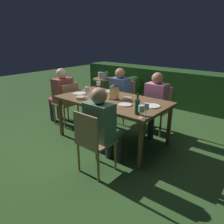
# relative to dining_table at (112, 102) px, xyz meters

# --- Properties ---
(ground_plane) EXTENTS (16.00, 16.00, 0.00)m
(ground_plane) POSITION_rel_dining_table_xyz_m (0.00, 0.00, -0.70)
(ground_plane) COLOR #2D5123
(dining_table) EXTENTS (1.84, 1.00, 0.76)m
(dining_table) POSITION_rel_dining_table_xyz_m (0.00, 0.00, 0.00)
(dining_table) COLOR brown
(dining_table) RESTS_ON ground
(chair_side_right_b) EXTENTS (0.42, 0.40, 0.87)m
(chair_side_right_b) POSITION_rel_dining_table_xyz_m (0.41, 0.89, -0.22)
(chair_side_right_b) COLOR #9E7A51
(chair_side_right_b) RESTS_ON ground
(person_in_pink) EXTENTS (0.38, 0.47, 1.15)m
(person_in_pink) POSITION_rel_dining_table_xyz_m (0.41, 0.70, -0.07)
(person_in_pink) COLOR #C675A3
(person_in_pink) RESTS_ON ground
(chair_side_right_a) EXTENTS (0.42, 0.40, 0.87)m
(chair_side_right_a) POSITION_rel_dining_table_xyz_m (-0.41, 0.89, -0.22)
(chair_side_right_a) COLOR #9E7A51
(chair_side_right_a) RESTS_ON ground
(person_in_blue) EXTENTS (0.38, 0.47, 1.15)m
(person_in_blue) POSITION_rel_dining_table_xyz_m (-0.41, 0.70, -0.07)
(person_in_blue) COLOR #426699
(person_in_blue) RESTS_ON ground
(chair_head_near) EXTENTS (0.40, 0.42, 0.87)m
(chair_head_near) POSITION_rel_dining_table_xyz_m (-1.17, 0.00, -0.22)
(chair_head_near) COLOR #9E7A51
(chair_head_near) RESTS_ON ground
(person_in_rust) EXTENTS (0.48, 0.38, 1.15)m
(person_in_rust) POSITION_rel_dining_table_xyz_m (-1.37, 0.00, -0.07)
(person_in_rust) COLOR #9E4C47
(person_in_rust) RESTS_ON ground
(chair_side_left_b) EXTENTS (0.42, 0.40, 0.87)m
(chair_side_left_b) POSITION_rel_dining_table_xyz_m (0.41, -0.89, -0.22)
(chair_side_left_b) COLOR #9E7A51
(chair_side_left_b) RESTS_ON ground
(person_in_green) EXTENTS (0.38, 0.47, 1.15)m
(person_in_green) POSITION_rel_dining_table_xyz_m (0.41, -0.70, -0.07)
(person_in_green) COLOR #4C7A5B
(person_in_green) RESTS_ON ground
(lantern_centerpiece) EXTENTS (0.15, 0.15, 0.27)m
(lantern_centerpiece) POSITION_rel_dining_table_xyz_m (0.03, 0.02, 0.20)
(lantern_centerpiece) COLOR black
(lantern_centerpiece) RESTS_ON dining_table
(green_bottle_on_table) EXTENTS (0.07, 0.07, 0.29)m
(green_bottle_on_table) POSITION_rel_dining_table_xyz_m (0.72, -0.34, 0.16)
(green_bottle_on_table) COLOR #144723
(green_bottle_on_table) RESTS_ON dining_table
(wine_glass_a) EXTENTS (0.08, 0.08, 0.17)m
(wine_glass_a) POSITION_rel_dining_table_xyz_m (0.84, -0.32, 0.17)
(wine_glass_a) COLOR silver
(wine_glass_a) RESTS_ON dining_table
(wine_glass_b) EXTENTS (0.08, 0.08, 0.17)m
(wine_glass_b) POSITION_rel_dining_table_xyz_m (-0.44, -0.14, 0.17)
(wine_glass_b) COLOR silver
(wine_glass_b) RESTS_ON dining_table
(wine_glass_c) EXTENTS (0.08, 0.08, 0.17)m
(wine_glass_c) POSITION_rel_dining_table_xyz_m (-0.63, 0.35, 0.17)
(wine_glass_c) COLOR silver
(wine_glass_c) RESTS_ON dining_table
(wine_glass_d) EXTENTS (0.08, 0.08, 0.17)m
(wine_glass_d) POSITION_rel_dining_table_xyz_m (0.84, -0.43, 0.17)
(wine_glass_d) COLOR silver
(wine_glass_d) RESTS_ON dining_table
(plate_a) EXTENTS (0.23, 0.23, 0.01)m
(plate_a) POSITION_rel_dining_table_xyz_m (-0.68, -0.10, 0.06)
(plate_a) COLOR white
(plate_a) RESTS_ON dining_table
(plate_b) EXTENTS (0.23, 0.23, 0.01)m
(plate_b) POSITION_rel_dining_table_xyz_m (0.71, 0.08, 0.06)
(plate_b) COLOR white
(plate_b) RESTS_ON dining_table
(plate_c) EXTENTS (0.20, 0.20, 0.01)m
(plate_c) POSITION_rel_dining_table_xyz_m (0.36, -0.12, 0.06)
(plate_c) COLOR silver
(plate_c) RESTS_ON dining_table
(plate_d) EXTENTS (0.22, 0.22, 0.01)m
(plate_d) POSITION_rel_dining_table_xyz_m (-0.40, 0.33, 0.06)
(plate_d) COLOR white
(plate_d) RESTS_ON dining_table
(bowl_olives) EXTENTS (0.14, 0.14, 0.05)m
(bowl_olives) POSITION_rel_dining_table_xyz_m (0.23, 0.10, 0.08)
(bowl_olives) COLOR #BCAD8E
(bowl_olives) RESTS_ON dining_table
(bowl_bread) EXTENTS (0.16, 0.16, 0.04)m
(bowl_bread) POSITION_rel_dining_table_xyz_m (-0.41, -0.33, 0.08)
(bowl_bread) COLOR #BCAD8E
(bowl_bread) RESTS_ON dining_table
(side_table) EXTENTS (0.53, 0.53, 0.67)m
(side_table) POSITION_rel_dining_table_xyz_m (-1.66, 1.63, -0.26)
(side_table) COLOR brown
(side_table) RESTS_ON ground
(ice_bucket) EXTENTS (0.26, 0.26, 0.34)m
(ice_bucket) POSITION_rel_dining_table_xyz_m (-1.66, 1.63, 0.07)
(ice_bucket) COLOR #B2B7BF
(ice_bucket) RESTS_ON side_table
(hedge_backdrop) EXTENTS (5.75, 0.67, 0.92)m
(hedge_backdrop) POSITION_rel_dining_table_xyz_m (0.00, 2.69, -0.24)
(hedge_backdrop) COLOR #234C1E
(hedge_backdrop) RESTS_ON ground
(potted_plant_by_hedge) EXTENTS (0.48, 0.48, 0.76)m
(potted_plant_by_hedge) POSITION_rel_dining_table_xyz_m (-0.90, 2.01, -0.28)
(potted_plant_by_hedge) COLOR brown
(potted_plant_by_hedge) RESTS_ON ground
(potted_plant_corner) EXTENTS (0.56, 0.56, 0.75)m
(potted_plant_corner) POSITION_rel_dining_table_xyz_m (-0.94, 2.01, -0.27)
(potted_plant_corner) COLOR brown
(potted_plant_corner) RESTS_ON ground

